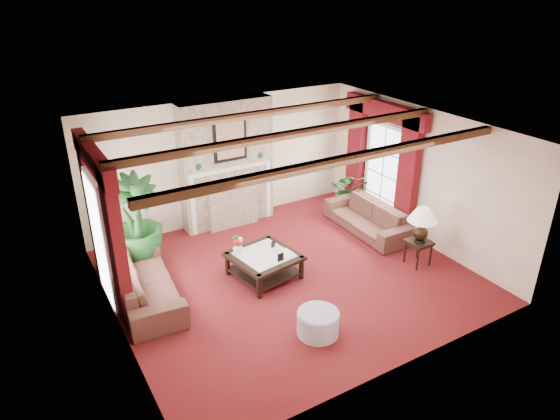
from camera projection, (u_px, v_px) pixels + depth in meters
floor at (289, 276)px, 9.02m from camera, size 6.00×6.00×0.00m
ceiling at (291, 131)px, 7.88m from camera, size 6.00×6.00×0.00m
back_wall at (223, 161)px, 10.60m from camera, size 6.00×0.02×2.70m
left_wall at (110, 253)px, 7.08m from camera, size 0.02×5.50×2.70m
right_wall at (420, 176)px, 9.82m from camera, size 0.02×5.50×2.70m
ceiling_beams at (291, 134)px, 7.90m from camera, size 6.00×3.00×0.12m
fireplace at (224, 100)px, 9.87m from camera, size 2.00×0.52×2.70m
french_door_left at (89, 179)px, 7.54m from camera, size 0.10×1.10×2.16m
french_door_right at (388, 125)px, 10.26m from camera, size 0.10×1.10×2.16m
curtains_left at (92, 151)px, 7.42m from camera, size 0.20×2.40×2.55m
curtains_right at (386, 106)px, 10.03m from camera, size 0.20×2.40×2.55m
sofa_left at (145, 276)px, 8.21m from camera, size 2.36×1.07×0.87m
sofa_right at (368, 213)px, 10.46m from camera, size 2.10×0.69×0.81m
potted_palm at (139, 240)px, 9.21m from camera, size 1.54×2.06×0.98m
small_plant at (349, 195)px, 11.41m from camera, size 1.76×1.76×0.74m
coffee_table at (264, 266)px, 8.92m from camera, size 1.24×1.24×0.44m
side_table at (418, 252)px, 9.31m from camera, size 0.52×0.52×0.48m
ottoman at (318, 323)px, 7.49m from camera, size 0.64×0.64×0.37m
table_lamp at (422, 224)px, 9.06m from camera, size 0.54×0.54×0.69m
flower_vase at (238, 248)px, 8.87m from camera, size 0.21×0.22×0.18m
book at (281, 248)px, 8.71m from camera, size 0.24×0.07×0.32m
photo_frame_a at (281, 257)px, 8.59m from camera, size 0.12×0.03×0.16m
photo_frame_b at (273, 244)px, 9.04m from camera, size 0.10×0.05×0.13m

